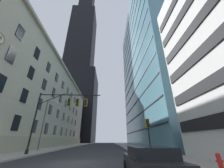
% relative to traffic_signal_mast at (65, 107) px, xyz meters
% --- Properties ---
extents(ground_plane, '(102.00, 160.00, 0.10)m').
position_rel_traffic_signal_mast_xyz_m(ground_plane, '(3.39, -5.59, -5.87)').
color(ground_plane, '#28282B').
extents(sidewalk_right, '(5.00, 160.00, 0.15)m').
position_rel_traffic_signal_mast_xyz_m(sidewalk_right, '(11.89, -5.59, -5.74)').
color(sidewalk_right, gray).
rests_on(sidewalk_right, ground).
extents(station_building, '(14.74, 60.61, 22.53)m').
position_rel_traffic_signal_mast_xyz_m(station_building, '(-14.64, 18.71, 5.43)').
color(station_building, '#B2A88E').
rests_on(station_building, ground).
extents(dark_skyscraper, '(29.14, 29.14, 224.61)m').
position_rel_traffic_signal_mast_xyz_m(dark_skyscraper, '(-17.57, 69.56, 61.05)').
color(dark_skyscraper, black).
rests_on(dark_skyscraper, ground).
extents(glass_office_midrise, '(17.44, 41.82, 53.88)m').
position_rel_traffic_signal_mast_xyz_m(glass_office_midrise, '(23.06, 21.19, 21.12)').
color(glass_office_midrise, teal).
rests_on(glass_office_midrise, ground).
extents(traffic_signal_mast, '(8.66, 0.63, 7.69)m').
position_rel_traffic_signal_mast_xyz_m(traffic_signal_mast, '(0.00, 0.00, 0.00)').
color(traffic_signal_mast, black).
rests_on(traffic_signal_mast, sidewalk_left).
extents(traffic_light_near_right, '(0.40, 0.63, 3.85)m').
position_rel_traffic_signal_mast_xyz_m(traffic_light_near_right, '(10.65, -1.94, -2.57)').
color(traffic_light_near_right, black).
rests_on(traffic_light_near_right, sidewalk_right).
extents(street_lamppost, '(2.03, 0.32, 8.13)m').
position_rel_traffic_signal_mast_xyz_m(street_lamppost, '(-5.03, 5.81, -0.89)').
color(street_lamppost, '#47474C').
rests_on(street_lamppost, sidewalk_left).
extents(fire_hydrant, '(0.42, 0.26, 0.85)m').
position_rel_traffic_signal_mast_xyz_m(fire_hydrant, '(12.40, -9.06, -5.21)').
color(fire_hydrant, red).
rests_on(fire_hydrant, sidewalk_right).
extents(parked_car, '(2.01, 4.39, 1.41)m').
position_rel_traffic_signal_mast_xyz_m(parked_car, '(7.89, -10.59, -5.11)').
color(parked_car, black).
rests_on(parked_car, ground).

